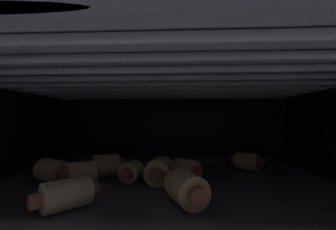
{
  "coord_description": "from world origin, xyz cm",
  "views": [
    {
      "loc": [
        1.67,
        -27.5,
        19.58
      ],
      "look_at": [
        0.0,
        6.27,
        20.72
      ],
      "focal_mm": 23.09,
      "sensor_mm": 36.0,
      "label": 1
    }
  ],
  "objects_px": {
    "baking_tray_lower": "(166,188)",
    "pig_in_blanket_upper_4": "(139,8)",
    "pig_in_blanket_lower_10": "(186,188)",
    "pig_in_blanket_upper_2": "(77,68)",
    "pig_in_blanket_lower_9": "(52,171)",
    "pig_in_blanket_lower_3": "(131,171)",
    "pig_in_blanket_upper_6": "(115,63)",
    "pig_in_blanket_upper_7": "(22,39)",
    "pig_in_blanket_lower_5": "(165,166)",
    "pig_in_blanket_upper_5": "(159,74)",
    "pig_in_blanket_upper_10": "(282,38)",
    "pig_in_blanket_lower_1": "(67,194)",
    "pig_in_blanket_lower_4": "(160,171)",
    "pig_in_blanket_upper_8": "(218,51)",
    "pig_in_blanket_upper_3": "(265,70)",
    "pig_in_blanket_upper_0": "(85,79)",
    "baking_tray_upper": "(166,73)",
    "pig_in_blanket_upper_9": "(52,7)",
    "pig_in_blanket_lower_7": "(81,174)",
    "oven_rack_lower": "(166,194)",
    "pig_in_blanket_upper_1": "(172,62)",
    "pig_in_blanket_lower_0": "(247,161)",
    "oven_rack_upper": "(166,81)",
    "pig_in_blanket_lower_2": "(105,166)",
    "pig_in_blanket_lower_6": "(186,169)"
  },
  "relations": [
    {
      "from": "pig_in_blanket_lower_1",
      "to": "pig_in_blanket_lower_2",
      "type": "relative_size",
      "value": 0.89
    },
    {
      "from": "pig_in_blanket_lower_5",
      "to": "oven_rack_upper",
      "type": "height_order",
      "value": "oven_rack_upper"
    },
    {
      "from": "pig_in_blanket_lower_3",
      "to": "pig_in_blanket_upper_4",
      "type": "height_order",
      "value": "pig_in_blanket_upper_4"
    },
    {
      "from": "baking_tray_lower",
      "to": "baking_tray_upper",
      "type": "xyz_separation_m",
      "value": [
        0.0,
        0.0,
        0.15
      ]
    },
    {
      "from": "pig_in_blanket_upper_6",
      "to": "pig_in_blanket_upper_7",
      "type": "bearing_deg",
      "value": -124.88
    },
    {
      "from": "pig_in_blanket_upper_7",
      "to": "pig_in_blanket_upper_9",
      "type": "bearing_deg",
      "value": -41.77
    },
    {
      "from": "oven_rack_lower",
      "to": "baking_tray_upper",
      "type": "bearing_deg",
      "value": 90.0
    },
    {
      "from": "pig_in_blanket_lower_2",
      "to": "pig_in_blanket_lower_0",
      "type": "bearing_deg",
      "value": 14.77
    },
    {
      "from": "pig_in_blanket_lower_10",
      "to": "pig_in_blanket_upper_10",
      "type": "relative_size",
      "value": 1.12
    },
    {
      "from": "pig_in_blanket_lower_1",
      "to": "pig_in_blanket_lower_3",
      "type": "bearing_deg",
      "value": 68.66
    },
    {
      "from": "pig_in_blanket_upper_10",
      "to": "pig_in_blanket_lower_5",
      "type": "bearing_deg",
      "value": 133.36
    },
    {
      "from": "pig_in_blanket_upper_1",
      "to": "pig_in_blanket_upper_5",
      "type": "height_order",
      "value": "pig_in_blanket_upper_5"
    },
    {
      "from": "pig_in_blanket_lower_4",
      "to": "pig_in_blanket_upper_8",
      "type": "xyz_separation_m",
      "value": [
        0.07,
        -0.03,
        0.15
      ]
    },
    {
      "from": "pig_in_blanket_upper_0",
      "to": "pig_in_blanket_upper_9",
      "type": "xyz_separation_m",
      "value": [
        0.09,
        -0.26,
        -0.0
      ]
    },
    {
      "from": "pig_in_blanket_lower_5",
      "to": "pig_in_blanket_upper_5",
      "type": "xyz_separation_m",
      "value": [
        -0.01,
        0.02,
        0.15
      ]
    },
    {
      "from": "pig_in_blanket_upper_0",
      "to": "pig_in_blanket_upper_2",
      "type": "bearing_deg",
      "value": -73.57
    },
    {
      "from": "pig_in_blanket_lower_0",
      "to": "pig_in_blanket_upper_1",
      "type": "height_order",
      "value": "pig_in_blanket_upper_1"
    },
    {
      "from": "baking_tray_lower",
      "to": "pig_in_blanket_upper_4",
      "type": "bearing_deg",
      "value": -95.24
    },
    {
      "from": "pig_in_blanket_lower_3",
      "to": "baking_tray_upper",
      "type": "relative_size",
      "value": 0.12
    },
    {
      "from": "pig_in_blanket_upper_2",
      "to": "pig_in_blanket_lower_10",
      "type": "bearing_deg",
      "value": -34.54
    },
    {
      "from": "pig_in_blanket_upper_2",
      "to": "pig_in_blanket_upper_6",
      "type": "distance_m",
      "value": 0.07
    },
    {
      "from": "pig_in_blanket_lower_0",
      "to": "pig_in_blanket_lower_7",
      "type": "distance_m",
      "value": 0.26
    },
    {
      "from": "pig_in_blanket_lower_3",
      "to": "oven_rack_upper",
      "type": "bearing_deg",
      "value": -21.92
    },
    {
      "from": "pig_in_blanket_upper_6",
      "to": "pig_in_blanket_lower_3",
      "type": "bearing_deg",
      "value": -7.31
    },
    {
      "from": "pig_in_blanket_lower_3",
      "to": "pig_in_blanket_upper_9",
      "type": "height_order",
      "value": "pig_in_blanket_upper_9"
    },
    {
      "from": "pig_in_blanket_lower_5",
      "to": "pig_in_blanket_lower_9",
      "type": "relative_size",
      "value": 0.93
    },
    {
      "from": "pig_in_blanket_lower_3",
      "to": "pig_in_blanket_lower_9",
      "type": "relative_size",
      "value": 0.83
    },
    {
      "from": "pig_in_blanket_upper_10",
      "to": "baking_tray_lower",
      "type": "bearing_deg",
      "value": 150.57
    },
    {
      "from": "pig_in_blanket_upper_3",
      "to": "pig_in_blanket_upper_4",
      "type": "bearing_deg",
      "value": -130.99
    },
    {
      "from": "baking_tray_lower",
      "to": "pig_in_blanket_upper_1",
      "type": "relative_size",
      "value": 6.43
    },
    {
      "from": "pig_in_blanket_lower_10",
      "to": "pig_in_blanket_upper_2",
      "type": "distance_m",
      "value": 0.25
    },
    {
      "from": "baking_tray_lower",
      "to": "pig_in_blanket_upper_0",
      "type": "distance_m",
      "value": 0.27
    },
    {
      "from": "pig_in_blanket_lower_7",
      "to": "pig_in_blanket_upper_1",
      "type": "xyz_separation_m",
      "value": [
        0.11,
        0.02,
        0.15
      ]
    },
    {
      "from": "oven_rack_upper",
      "to": "pig_in_blanket_lower_2",
      "type": "bearing_deg",
      "value": 156.9
    },
    {
      "from": "pig_in_blanket_lower_2",
      "to": "pig_in_blanket_upper_0",
      "type": "bearing_deg",
      "value": 128.94
    },
    {
      "from": "pig_in_blanket_lower_0",
      "to": "pig_in_blanket_lower_10",
      "type": "xyz_separation_m",
      "value": [
        -0.11,
        -0.16,
        0.0
      ]
    },
    {
      "from": "pig_in_blanket_upper_4",
      "to": "pig_in_blanket_upper_5",
      "type": "relative_size",
      "value": 1.16
    },
    {
      "from": "oven_rack_lower",
      "to": "pig_in_blanket_lower_0",
      "type": "relative_size",
      "value": 9.44
    },
    {
      "from": "baking_tray_lower",
      "to": "pig_in_blanket_upper_5",
      "type": "distance_m",
      "value": 0.19
    },
    {
      "from": "baking_tray_lower",
      "to": "baking_tray_upper",
      "type": "bearing_deg",
      "value": 0.0
    },
    {
      "from": "baking_tray_lower",
      "to": "pig_in_blanket_lower_7",
      "type": "relative_size",
      "value": 8.64
    },
    {
      "from": "pig_in_blanket_lower_2",
      "to": "pig_in_blanket_upper_6",
      "type": "bearing_deg",
      "value": -43.04
    },
    {
      "from": "pig_in_blanket_lower_9",
      "to": "pig_in_blanket_lower_3",
      "type": "bearing_deg",
      "value": 5.98
    },
    {
      "from": "pig_in_blanket_lower_1",
      "to": "pig_in_blanket_lower_7",
      "type": "height_order",
      "value": "pig_in_blanket_lower_7"
    },
    {
      "from": "pig_in_blanket_lower_3",
      "to": "pig_in_blanket_upper_10",
      "type": "relative_size",
      "value": 0.89
    },
    {
      "from": "pig_in_blanket_lower_7",
      "to": "pig_in_blanket_upper_1",
      "type": "bearing_deg",
      "value": 11.38
    },
    {
      "from": "pig_in_blanket_lower_6",
      "to": "oven_rack_upper",
      "type": "height_order",
      "value": "oven_rack_upper"
    },
    {
      "from": "oven_rack_lower",
      "to": "pig_in_blanket_lower_10",
      "type": "xyz_separation_m",
      "value": [
        0.02,
        -0.06,
        0.03
      ]
    },
    {
      "from": "pig_in_blanket_lower_0",
      "to": "pig_in_blanket_upper_4",
      "type": "bearing_deg",
      "value": -122.71
    },
    {
      "from": "pig_in_blanket_lower_4",
      "to": "pig_in_blanket_upper_8",
      "type": "bearing_deg",
      "value": -20.57
    }
  ]
}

